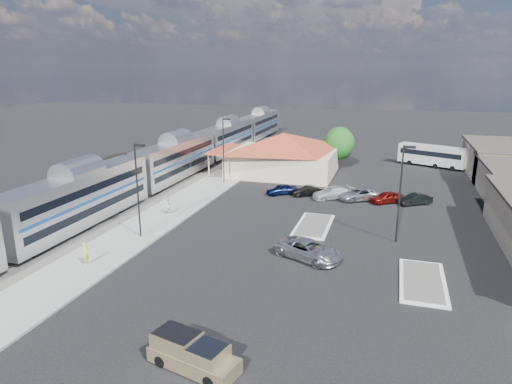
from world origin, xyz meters
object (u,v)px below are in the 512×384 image
(station_depot, at_px, (283,153))
(suv, at_px, (309,250))
(pickup_truck, at_px, (194,355))
(coach_bus, at_px, (432,155))

(station_depot, height_order, suv, station_depot)
(station_depot, xyz_separation_m, suv, (9.57, -30.18, -2.32))
(pickup_truck, bearing_deg, station_depot, 21.78)
(suv, relative_size, coach_bus, 0.55)
(suv, bearing_deg, coach_bus, 9.07)
(pickup_truck, bearing_deg, suv, 2.66)
(pickup_truck, bearing_deg, coach_bus, -0.88)
(station_depot, distance_m, suv, 31.75)
(station_depot, bearing_deg, coach_bus, 28.89)
(pickup_truck, xyz_separation_m, suv, (3.18, 16.01, -0.02))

